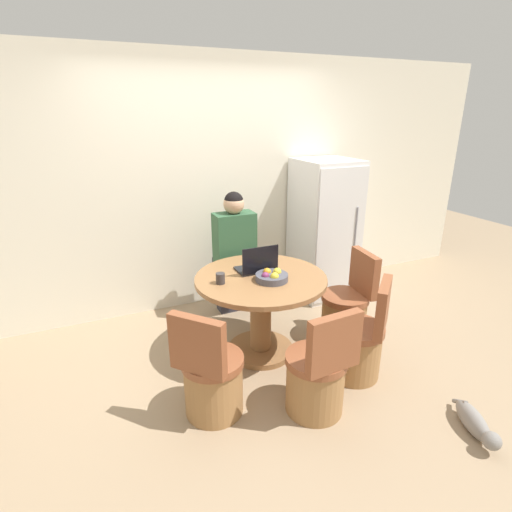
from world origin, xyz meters
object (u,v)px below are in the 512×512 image
at_px(chair_near_right_corner, 358,345).
at_px(person_seated, 233,250).
at_px(cat, 476,423).
at_px(chair_near_left_corner, 212,380).
at_px(refrigerator, 324,229).
at_px(dining_table, 261,302).
at_px(fruit_bowl, 272,277).
at_px(chair_right_side, 346,311).
at_px(laptop, 257,266).
at_px(chair_near_camera, 317,378).

relative_size(chair_near_right_corner, person_seated, 0.64).
bearing_deg(cat, chair_near_left_corner, -99.61).
bearing_deg(refrigerator, chair_near_right_corner, -112.22).
distance_m(dining_table, person_seated, 0.81).
distance_m(refrigerator, person_seated, 1.13).
height_order(fruit_bowl, cat, fruit_bowl).
relative_size(chair_near_left_corner, person_seated, 0.64).
height_order(chair_right_side, cat, chair_right_side).
relative_size(chair_near_left_corner, laptop, 2.58).
bearing_deg(cat, laptop, -129.69).
bearing_deg(person_seated, cat, 111.03).
height_order(dining_table, laptop, laptop).
xyz_separation_m(chair_near_camera, laptop, (-0.03, 0.96, 0.51)).
xyz_separation_m(refrigerator, fruit_bowl, (-1.13, -0.96, -0.01)).
bearing_deg(cat, chair_near_camera, -105.13).
bearing_deg(chair_right_side, fruit_bowl, -82.39).
distance_m(chair_near_left_corner, laptop, 1.07).
height_order(chair_near_camera, cat, chair_near_camera).
distance_m(refrigerator, chair_right_side, 1.13).
xyz_separation_m(person_seated, laptop, (-0.03, -0.66, 0.07)).
height_order(laptop, fruit_bowl, laptop).
distance_m(chair_near_camera, chair_near_left_corner, 0.74).
relative_size(chair_near_right_corner, chair_near_left_corner, 1.00).
bearing_deg(fruit_bowl, laptop, 97.61).
distance_m(chair_near_left_corner, fruit_bowl, 0.95).
xyz_separation_m(chair_right_side, fruit_bowl, (-0.79, -0.01, 0.49)).
bearing_deg(person_seated, chair_near_left_corner, 63.02).
bearing_deg(cat, person_seated, -138.17).
xyz_separation_m(chair_near_right_corner, fruit_bowl, (-0.53, 0.50, 0.49)).
height_order(dining_table, person_seated, person_seated).
relative_size(person_seated, laptop, 4.02).
bearing_deg(chair_near_right_corner, fruit_bowl, -86.75).
distance_m(chair_near_camera, chair_near_right_corner, 0.57).
height_order(chair_right_side, chair_near_right_corner, same).
height_order(chair_near_camera, chair_near_left_corner, same).
bearing_deg(fruit_bowl, refrigerator, 40.44).
distance_m(chair_near_camera, fruit_bowl, 0.88).
relative_size(dining_table, cat, 2.32).
distance_m(chair_near_camera, person_seated, 1.68).
relative_size(dining_table, chair_near_camera, 1.32).
height_order(laptop, cat, laptop).
bearing_deg(person_seated, laptop, 87.26).
distance_m(dining_table, laptop, 0.31).
bearing_deg(fruit_bowl, chair_near_camera, -89.63).
bearing_deg(chair_near_camera, chair_right_side, -140.15).
bearing_deg(cat, refrigerator, -165.73).
bearing_deg(chair_near_left_corner, chair_near_camera, -153.99).
distance_m(chair_near_left_corner, person_seated, 1.56).
distance_m(chair_right_side, fruit_bowl, 0.93).
relative_size(chair_right_side, cat, 1.76).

